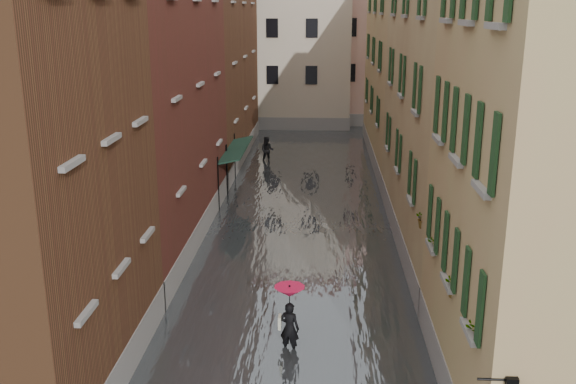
# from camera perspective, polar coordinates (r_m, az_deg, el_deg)

# --- Properties ---
(ground) EXTENTS (120.00, 120.00, 0.00)m
(ground) POSITION_cam_1_polar(r_m,az_deg,el_deg) (18.85, -0.09, -14.16)
(ground) COLOR #515053
(ground) RESTS_ON ground
(floodwater) EXTENTS (10.00, 60.00, 0.20)m
(floodwater) POSITION_cam_1_polar(r_m,az_deg,el_deg) (30.74, 1.27, -1.71)
(floodwater) COLOR #515659
(floodwater) RESTS_ON ground
(building_left_mid) EXTENTS (6.00, 14.00, 12.50)m
(building_left_mid) POSITION_cam_1_polar(r_m,az_deg,el_deg) (26.67, -14.33, 8.61)
(building_left_mid) COLOR #55211B
(building_left_mid) RESTS_ON ground
(building_left_far) EXTENTS (6.00, 16.00, 14.00)m
(building_left_far) POSITION_cam_1_polar(r_m,az_deg,el_deg) (41.10, -8.18, 12.45)
(building_left_far) COLOR brown
(building_left_far) RESTS_ON ground
(building_right_mid) EXTENTS (6.00, 14.00, 13.00)m
(building_right_mid) POSITION_cam_1_polar(r_m,az_deg,el_deg) (26.15, 16.76, 8.84)
(building_right_mid) COLOR tan
(building_right_mid) RESTS_ON ground
(building_right_far) EXTENTS (6.00, 16.00, 11.50)m
(building_right_far) POSITION_cam_1_polar(r_m,az_deg,el_deg) (40.89, 11.87, 10.50)
(building_right_far) COLOR tan
(building_right_far) RESTS_ON ground
(building_end_cream) EXTENTS (12.00, 9.00, 13.00)m
(building_end_cream) POSITION_cam_1_polar(r_m,az_deg,el_deg) (54.48, -1.03, 12.94)
(building_end_cream) COLOR beige
(building_end_cream) RESTS_ON ground
(building_end_pink) EXTENTS (10.00, 9.00, 12.00)m
(building_end_pink) POSITION_cam_1_polar(r_m,az_deg,el_deg) (56.59, 8.47, 12.38)
(building_end_pink) COLOR #D0A892
(building_end_pink) RESTS_ON ground
(awning_near) EXTENTS (1.09, 2.88, 2.80)m
(awning_near) POSITION_cam_1_polar(r_m,az_deg,el_deg) (31.43, -5.02, 3.10)
(awning_near) COLOR black
(awning_near) RESTS_ON ground
(awning_far) EXTENTS (1.09, 3.17, 2.80)m
(awning_far) POSITION_cam_1_polar(r_m,az_deg,el_deg) (34.14, -4.36, 4.17)
(awning_far) COLOR black
(awning_far) RESTS_ON ground
(window_planters) EXTENTS (0.59, 8.02, 0.84)m
(window_planters) POSITION_cam_1_polar(r_m,az_deg,el_deg) (16.83, 13.95, -5.24)
(window_planters) COLOR brown
(window_planters) RESTS_ON ground
(pedestrian_main) EXTENTS (0.87, 0.87, 2.06)m
(pedestrian_main) POSITION_cam_1_polar(r_m,az_deg,el_deg) (18.29, 0.12, -10.82)
(pedestrian_main) COLOR black
(pedestrian_main) RESTS_ON ground
(pedestrian_far) EXTENTS (0.86, 0.69, 1.72)m
(pedestrian_far) POSITION_cam_1_polar(r_m,az_deg,el_deg) (40.31, -1.86, 3.71)
(pedestrian_far) COLOR black
(pedestrian_far) RESTS_ON ground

